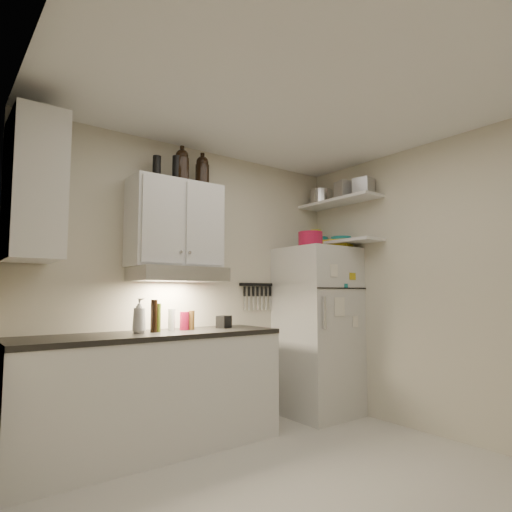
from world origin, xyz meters
TOP-DOWN VIEW (x-y plane):
  - floor at (0.00, 0.00)m, footprint 3.20×3.00m
  - ceiling at (0.00, 0.00)m, footprint 3.20×3.00m
  - back_wall at (0.00, 1.51)m, footprint 3.20×0.02m
  - left_wall at (-1.61, 0.00)m, footprint 0.02×3.00m
  - right_wall at (1.61, 0.00)m, footprint 0.02×3.00m
  - base_cabinet at (-0.55, 1.20)m, footprint 2.10×0.60m
  - countertop at (-0.55, 1.20)m, footprint 2.10×0.62m
  - upper_cabinet at (-0.30, 1.33)m, footprint 0.80×0.33m
  - side_cabinet at (-1.44, 1.20)m, footprint 0.33×0.55m
  - range_hood at (-0.30, 1.27)m, footprint 0.76×0.46m
  - fridge at (1.25, 1.16)m, footprint 0.70×0.68m
  - shelf_hi at (1.45, 1.02)m, footprint 0.30×0.95m
  - shelf_lo at (1.45, 1.02)m, footprint 0.30×0.95m
  - knife_strip at (0.70, 1.49)m, footprint 0.42×0.02m
  - dutch_oven at (1.03, 1.03)m, footprint 0.30×0.30m
  - book_stack at (1.45, 1.05)m, footprint 0.31×0.34m
  - spice_jar at (1.28, 1.16)m, footprint 0.07×0.07m
  - stock_pot at (1.51, 1.34)m, footprint 0.31×0.31m
  - tin_a at (1.43, 0.91)m, footprint 0.21×0.20m
  - tin_b at (1.47, 0.71)m, footprint 0.20×0.20m
  - bowl_teal at (1.51, 1.40)m, footprint 0.22×0.22m
  - bowl_orange at (1.57, 1.50)m, footprint 0.18×0.18m
  - bowl_yellow at (1.57, 1.50)m, footprint 0.14×0.14m
  - plates at (1.48, 1.03)m, footprint 0.24×0.24m
  - growler_a at (-0.28, 1.28)m, footprint 0.12×0.12m
  - growler_b at (-0.03, 1.35)m, footprint 0.15×0.15m
  - thermos_a at (-0.33, 1.27)m, footprint 0.09×0.09m
  - thermos_b at (-0.48, 1.35)m, footprint 0.09×0.09m
  - side_jar at (-1.38, 1.32)m, footprint 0.13×0.13m
  - soap_bottle at (-0.65, 1.22)m, footprint 0.15×0.15m
  - pepper_mill at (-0.17, 1.26)m, footprint 0.05×0.05m
  - oil_bottle at (-0.49, 1.23)m, footprint 0.05×0.05m
  - vinegar_bottle at (-0.53, 1.22)m, footprint 0.07×0.07m
  - clear_bottle at (-0.34, 1.30)m, footprint 0.07×0.07m
  - red_jar at (-0.23, 1.27)m, footprint 0.09×0.09m
  - caddy at (0.15, 1.25)m, footprint 0.15×0.14m

SIDE VIEW (x-z plane):
  - floor at x=0.00m, z-range -0.02..0.00m
  - base_cabinet at x=-0.55m, z-range 0.00..0.88m
  - fridge at x=1.25m, z-range 0.00..1.70m
  - countertop at x=-0.55m, z-range 0.88..0.92m
  - caddy at x=0.15m, z-range 0.92..1.03m
  - red_jar at x=-0.23m, z-range 0.92..1.07m
  - pepper_mill at x=-0.17m, z-range 0.92..1.08m
  - clear_bottle at x=-0.34m, z-range 0.92..1.10m
  - oil_bottle at x=-0.49m, z-range 0.92..1.15m
  - vinegar_bottle at x=-0.53m, z-range 0.92..1.18m
  - soap_bottle at x=-0.65m, z-range 0.92..1.22m
  - back_wall at x=0.00m, z-range 0.00..2.60m
  - left_wall at x=-1.61m, z-range 0.00..2.60m
  - right_wall at x=1.61m, z-range 0.00..2.60m
  - knife_strip at x=0.70m, z-range 1.31..1.33m
  - range_hood at x=-0.30m, z-range 1.33..1.45m
  - spice_jar at x=1.28m, z-range 1.70..1.79m
  - book_stack at x=1.45m, z-range 1.70..1.79m
  - shelf_lo at x=1.45m, z-range 1.75..1.77m
  - dutch_oven at x=1.03m, z-range 1.70..1.84m
  - plates at x=1.48m, z-range 1.77..1.83m
  - bowl_teal at x=1.51m, z-range 1.77..1.86m
  - upper_cabinet at x=-0.30m, z-range 1.45..2.20m
  - bowl_orange at x=1.57m, z-range 1.86..1.92m
  - bowl_yellow at x=1.57m, z-range 1.92..1.96m
  - side_cabinet at x=-1.44m, z-range 1.45..2.45m
  - shelf_hi at x=1.45m, z-range 2.19..2.22m
  - tin_b at x=1.47m, z-range 2.21..2.39m
  - thermos_b at x=-0.48m, z-range 2.20..2.40m
  - tin_a at x=1.43m, z-range 2.21..2.39m
  - stock_pot at x=1.51m, z-range 2.21..2.40m
  - thermos_a at x=-0.33m, z-range 2.20..2.41m
  - growler_a at x=-0.28m, z-range 2.20..2.49m
  - growler_b at x=-0.03m, z-range 2.20..2.50m
  - side_jar at x=-1.38m, z-range 2.45..2.61m
  - ceiling at x=0.00m, z-range 2.60..2.62m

